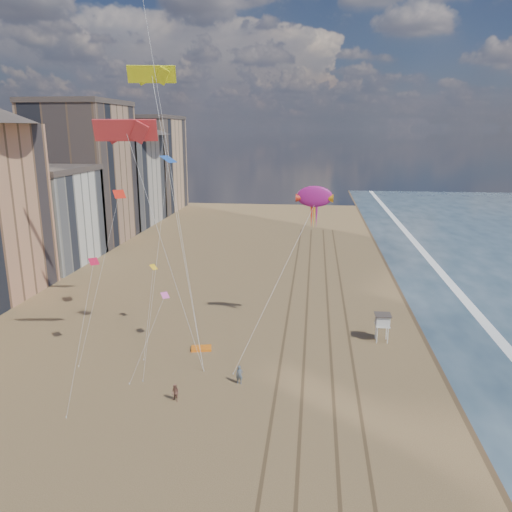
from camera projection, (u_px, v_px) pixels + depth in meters
The scene contains 12 objects.
ground at pixel (278, 496), 32.55m from camera, with size 260.00×260.00×0.00m, color brown.
wet_sand at pixel (437, 303), 68.87m from camera, with size 260.00×260.00×0.00m, color #42301E.
foam at pixel (468, 304), 68.39m from camera, with size 260.00×260.00×0.00m, color white.
tracks at pixel (317, 325), 61.12m from camera, with size 7.68×120.00×0.01m.
buildings at pixel (71, 180), 97.53m from camera, with size 34.72×131.35×29.00m.
lifeguard_stand at pixel (383, 320), 55.80m from camera, with size 1.78×1.78×3.22m.
grounded_kite at pixel (201, 348), 54.23m from camera, with size 2.17×1.38×0.25m, color orange.
show_kite at pixel (314, 197), 55.16m from camera, with size 5.82×6.32×20.46m.
kite_flyer_a at pixel (239, 375), 46.76m from camera, with size 0.66×0.43×1.81m, color slate.
kite_flyer_b at pixel (175, 393), 43.75m from camera, with size 0.78×0.61×1.60m, color #8D5948.
parafoils at pixel (139, 48), 47.87m from camera, with size 6.84×12.16×16.41m.
small_kites at pixel (138, 217), 53.26m from camera, with size 10.10×10.91×15.43m.
Camera 1 is at (1.84, -27.63, 23.27)m, focal length 35.00 mm.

